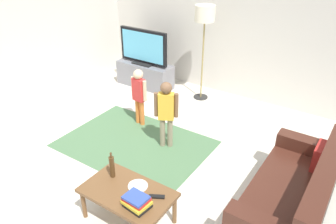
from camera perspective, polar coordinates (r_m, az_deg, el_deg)
name	(u,v)px	position (r m, az deg, el deg)	size (l,w,h in m)	color
ground	(144,171)	(4.63, -4.20, -10.08)	(7.80, 7.80, 0.00)	beige
wall_back	(240,27)	(6.42, 12.37, 14.18)	(6.00, 0.12, 2.70)	silver
area_rug	(135,144)	(5.17, -5.74, -5.45)	(2.20, 1.60, 0.01)	#4C724C
tv_stand	(145,75)	(7.00, -3.99, 6.41)	(1.20, 0.44, 0.50)	slate
tv	(143,47)	(6.78, -4.27, 11.08)	(1.10, 0.28, 0.71)	black
couch	(296,199)	(4.04, 21.25, -13.82)	(0.80, 1.80, 0.86)	#472319
floor_lamp	(205,19)	(6.07, 6.37, 15.72)	(0.36, 0.36, 1.78)	#262626
child_near_tv	(139,92)	(5.41, -5.04, 3.44)	(0.33, 0.16, 0.98)	orange
child_center	(166,109)	(4.77, -0.31, 0.51)	(0.32, 0.22, 1.06)	gray
coffee_table	(128,194)	(3.74, -6.98, -13.96)	(1.00, 0.60, 0.42)	brown
book_stack	(137,201)	(3.49, -5.45, -15.09)	(0.29, 0.24, 0.13)	black
bottle	(112,166)	(3.83, -9.66, -9.26)	(0.06, 0.06, 0.33)	#4C3319
tv_remote	(157,197)	(3.60, -1.95, -14.39)	(0.17, 0.05, 0.02)	black
plate	(138,186)	(3.74, -5.22, -12.62)	(0.22, 0.22, 0.02)	white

